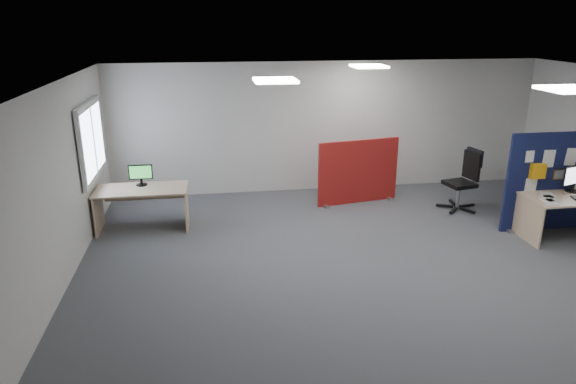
{
  "coord_description": "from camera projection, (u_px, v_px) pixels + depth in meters",
  "views": [
    {
      "loc": [
        -2.44,
        -6.87,
        3.51
      ],
      "look_at": [
        -1.32,
        0.44,
        1.0
      ],
      "focal_mm": 32.0,
      "sensor_mm": 36.0,
      "label": 1
    }
  ],
  "objects": [
    {
      "name": "window",
      "position": [
        92.0,
        141.0,
        8.64
      ],
      "size": [
        0.06,
        1.7,
        1.3
      ],
      "color": "white",
      "rests_on": "wall_left"
    },
    {
      "name": "monitor_main",
      "position": [
        575.0,
        177.0,
        8.58
      ],
      "size": [
        0.52,
        0.22,
        0.46
      ],
      "rotation": [
        0.0,
        0.0,
        0.3
      ],
      "color": "black",
      "rests_on": "main_desk"
    },
    {
      "name": "ceiling_lights",
      "position": [
        395.0,
        77.0,
        7.72
      ],
      "size": [
        4.1,
        4.1,
        0.04
      ],
      "color": "white",
      "rests_on": "ceiling"
    },
    {
      "name": "wall_left",
      "position": [
        58.0,
        189.0,
        6.83
      ],
      "size": [
        0.02,
        7.0,
        2.7
      ],
      "primitive_type": "cube",
      "color": "silver",
      "rests_on": "floor"
    },
    {
      "name": "second_desk",
      "position": [
        142.0,
        198.0,
        8.92
      ],
      "size": [
        1.56,
        0.78,
        0.73
      ],
      "color": "#CFAE85",
      "rests_on": "floor"
    },
    {
      "name": "navy_divider",
      "position": [
        562.0,
        181.0,
        8.78
      ],
      "size": [
        2.09,
        0.3,
        1.72
      ],
      "color": "#0E1934",
      "rests_on": "floor"
    },
    {
      "name": "wall_back",
      "position": [
        328.0,
        127.0,
        10.75
      ],
      "size": [
        9.0,
        0.02,
        2.7
      ],
      "primitive_type": "cube",
      "color": "silver",
      "rests_on": "floor"
    },
    {
      "name": "red_divider",
      "position": [
        358.0,
        172.0,
        10.12
      ],
      "size": [
        1.68,
        0.36,
        1.28
      ],
      "rotation": [
        0.0,
        0.0,
        0.18
      ],
      "color": "maroon",
      "rests_on": "floor"
    },
    {
      "name": "monitor_second",
      "position": [
        141.0,
        174.0,
        8.93
      ],
      "size": [
        0.41,
        0.19,
        0.37
      ],
      "rotation": [
        0.0,
        0.0,
        -0.01
      ],
      "color": "black",
      "rests_on": "second_desk"
    },
    {
      "name": "office_chair",
      "position": [
        465.0,
        176.0,
        9.78
      ],
      "size": [
        0.76,
        0.75,
        1.15
      ],
      "rotation": [
        0.0,
        0.0,
        0.2
      ],
      "color": "black",
      "rests_on": "floor"
    },
    {
      "name": "desk_papers",
      "position": [
        571.0,
        196.0,
        8.47
      ],
      "size": [
        1.38,
        0.83,
        0.0
      ],
      "color": "white",
      "rests_on": "main_desk"
    },
    {
      "name": "floor",
      "position": [
        377.0,
        258.0,
        7.9
      ],
      "size": [
        9.0,
        9.0,
        0.0
      ],
      "primitive_type": "plane",
      "color": "#52545A",
      "rests_on": "ground"
    },
    {
      "name": "wall_front",
      "position": [
        521.0,
        296.0,
        4.19
      ],
      "size": [
        9.0,
        0.02,
        2.7
      ],
      "primitive_type": "cube",
      "color": "silver",
      "rests_on": "floor"
    },
    {
      "name": "ceiling",
      "position": [
        388.0,
        80.0,
        7.04
      ],
      "size": [
        9.0,
        7.0,
        0.02
      ],
      "primitive_type": "cube",
      "color": "white",
      "rests_on": "wall_back"
    }
  ]
}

